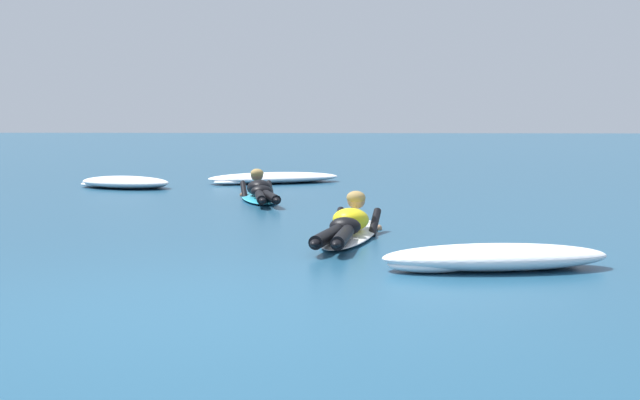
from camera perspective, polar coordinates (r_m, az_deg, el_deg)
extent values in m
plane|color=navy|center=(15.75, -0.74, 0.77)|extent=(120.00, 120.00, 0.00)
ellipsoid|color=white|center=(9.29, 2.07, -2.39)|extent=(0.83, 2.31, 0.07)
ellipsoid|color=white|center=(10.34, 3.07, -1.52)|extent=(0.21, 0.22, 0.06)
ellipsoid|color=yellow|center=(9.31, 2.12, -1.34)|extent=(0.49, 0.68, 0.34)
ellipsoid|color=black|center=(8.95, 1.73, -1.81)|extent=(0.38, 0.33, 0.20)
cylinder|color=black|center=(8.39, 0.49, -2.51)|extent=(0.32, 0.90, 0.14)
ellipsoid|color=black|center=(7.97, -0.31, -2.95)|extent=(0.13, 0.23, 0.08)
cylinder|color=black|center=(8.36, 1.56, -2.54)|extent=(0.21, 0.90, 0.14)
ellipsoid|color=black|center=(7.93, 1.17, -3.00)|extent=(0.13, 0.23, 0.08)
cylinder|color=black|center=(9.70, 1.18, -1.53)|extent=(0.17, 0.55, 0.32)
sphere|color=tan|center=(10.07, 1.55, -1.85)|extent=(0.09, 0.09, 0.09)
cylinder|color=black|center=(9.62, 3.74, -1.61)|extent=(0.17, 0.55, 0.32)
sphere|color=tan|center=(9.96, 4.01, -1.94)|extent=(0.09, 0.09, 0.09)
sphere|color=tan|center=(9.66, 2.49, 0.00)|extent=(0.21, 0.21, 0.21)
ellipsoid|color=#AD894C|center=(9.64, 2.47, 0.17)|extent=(0.25, 0.23, 0.16)
ellipsoid|color=#2DB2D1|center=(13.57, -4.15, 0.13)|extent=(1.00, 2.09, 0.07)
ellipsoid|color=#2DB2D1|center=(14.52, -4.53, 0.52)|extent=(0.24, 0.24, 0.06)
ellipsoid|color=black|center=(13.60, -4.18, 0.84)|extent=(0.53, 0.69, 0.34)
ellipsoid|color=black|center=(13.24, -4.02, 0.58)|extent=(0.40, 0.35, 0.20)
cylinder|color=black|center=(12.62, -4.10, 0.20)|extent=(0.30, 0.95, 0.14)
ellipsoid|color=black|center=(12.15, -3.99, -0.01)|extent=(0.15, 0.24, 0.08)
cylinder|color=black|center=(12.64, -3.38, 0.21)|extent=(0.40, 0.94, 0.14)
ellipsoid|color=black|center=(12.18, -3.02, 0.01)|extent=(0.15, 0.24, 0.08)
cylinder|color=black|center=(13.93, -5.22, 0.61)|extent=(0.21, 0.56, 0.32)
sphere|color=#8C6647|center=(14.30, -5.33, 0.34)|extent=(0.09, 0.09, 0.09)
cylinder|color=black|center=(13.95, -3.41, 0.63)|extent=(0.21, 0.56, 0.32)
sphere|color=#8C6647|center=(14.30, -3.56, 0.35)|extent=(0.09, 0.09, 0.09)
sphere|color=#8C6647|center=(13.95, -4.33, 1.71)|extent=(0.21, 0.21, 0.21)
ellipsoid|color=#AD894C|center=(13.93, -4.32, 1.83)|extent=(0.26, 0.24, 0.16)
ellipsoid|color=white|center=(7.49, 11.89, -3.83)|extent=(2.09, 0.95, 0.23)
ellipsoid|color=white|center=(7.75, 15.24, -3.85)|extent=(0.79, 0.64, 0.16)
ellipsoid|color=white|center=(7.28, 7.47, -4.44)|extent=(0.74, 0.35, 0.12)
ellipsoid|color=white|center=(17.21, -3.15, 1.53)|extent=(2.99, 2.15, 0.22)
ellipsoid|color=white|center=(17.59, -1.16, 1.52)|extent=(1.15, 1.02, 0.15)
ellipsoid|color=white|center=(16.88, -5.73, 1.27)|extent=(1.13, 1.07, 0.12)
ellipsoid|color=white|center=(16.37, -13.16, 1.20)|extent=(2.18, 1.76, 0.23)
ellipsoid|color=white|center=(16.20, -11.50, 1.07)|extent=(0.87, 0.85, 0.16)
ellipsoid|color=white|center=(16.68, -14.89, 1.07)|extent=(0.74, 0.61, 0.12)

